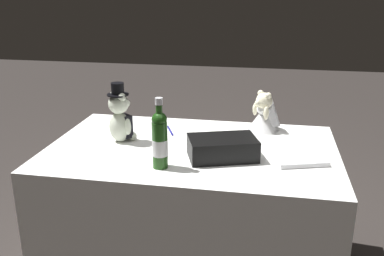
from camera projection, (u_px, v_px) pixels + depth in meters
reception_table at (192, 211)px, 2.26m from camera, size 1.43×0.90×0.73m
teddy_bear_groom at (120, 117)px, 2.18m from camera, size 0.13×0.14×0.31m
teddy_bear_bride at (266, 114)px, 2.36m from camera, size 0.22×0.21×0.22m
champagne_bottle at (160, 139)px, 1.86m from camera, size 0.07×0.07×0.32m
signing_pen at (170, 130)px, 2.36m from camera, size 0.07×0.15×0.01m
gift_case_black at (222, 148)px, 1.99m from camera, size 0.36×0.28×0.10m
guestbook at (296, 155)px, 2.01m from camera, size 0.29×0.31×0.02m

